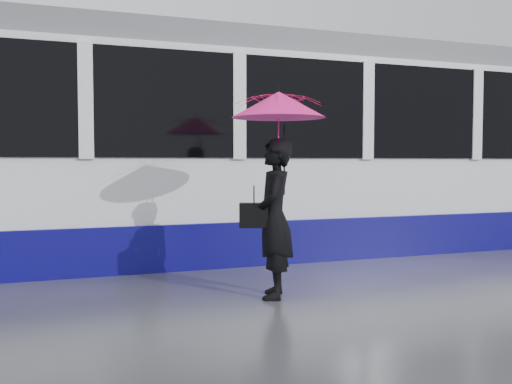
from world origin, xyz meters
name	(u,v)px	position (x,y,z in m)	size (l,w,h in m)	color
ground	(189,293)	(0.00, 0.00, 0.00)	(90.00, 90.00, 0.00)	#2F2F34
rails	(151,257)	(0.00, 2.50, 0.01)	(34.00, 1.51, 0.02)	#3F3D38
tram	(245,150)	(1.51, 2.50, 1.64)	(26.00, 2.56, 3.35)	white
woman	(274,218)	(0.80, -0.52, 0.84)	(0.62, 0.40, 1.69)	black
umbrella	(279,123)	(0.85, -0.52, 1.85)	(1.29, 1.29, 1.14)	#E11271
handbag	(254,215)	(0.58, -0.50, 0.89)	(0.33, 0.23, 0.44)	black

